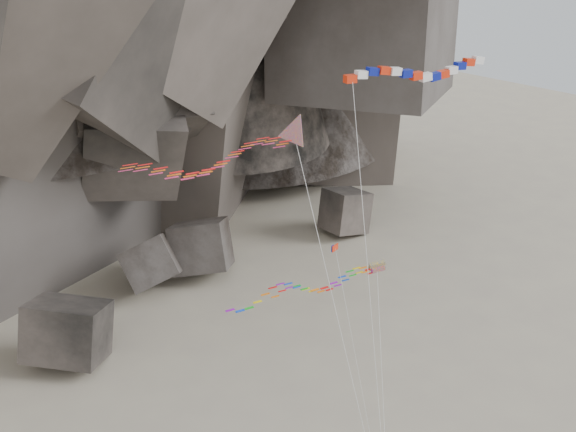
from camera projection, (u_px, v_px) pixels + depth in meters
boulder_field at (19, 315)px, 69.69m from camera, size 69.98×20.32×9.89m
delta_kite at (206, 159)px, 37.24m from camera, size 12.86×7.82×26.99m
banner_kite at (418, 75)px, 41.23m from camera, size 9.47×5.81×29.15m
parafoil_kite at (301, 287)px, 46.31m from camera, size 12.36×8.81×15.33m
pennant_kite at (344, 300)px, 43.35m from camera, size 0.75×5.57×18.81m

